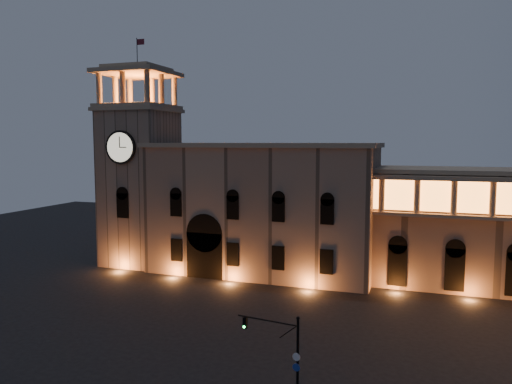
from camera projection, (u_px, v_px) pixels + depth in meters
ground at (210, 329)px, 47.38m from camera, size 160.00×160.00×0.00m
government_building at (262, 208)px, 67.79m from camera, size 30.80×12.80×17.60m
clock_tower at (140, 178)px, 72.49m from camera, size 9.80×9.80×32.40m
traffic_light at (287, 359)px, 33.06m from camera, size 4.67×0.97×6.46m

